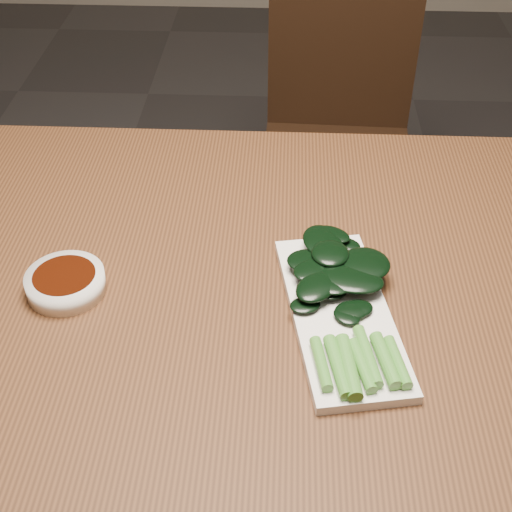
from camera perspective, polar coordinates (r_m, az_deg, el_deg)
The scene contains 5 objects.
table at distance 1.01m, azimuth 0.30°, elevation -4.98°, with size 1.40×0.80×0.75m.
chair_far at distance 1.84m, azimuth 6.57°, elevation 10.02°, with size 0.38×0.38×0.89m.
sauce_bowl at distance 0.97m, azimuth -14.99°, elevation -2.05°, with size 0.10×0.10×0.03m.
serving_plate at distance 0.91m, azimuth 6.76°, elevation -4.62°, with size 0.17×0.31×0.01m.
gai_lan at distance 0.92m, azimuth 6.84°, elevation -2.66°, with size 0.15×0.31×0.03m.
Camera 1 is at (0.03, -0.72, 1.39)m, focal length 50.00 mm.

